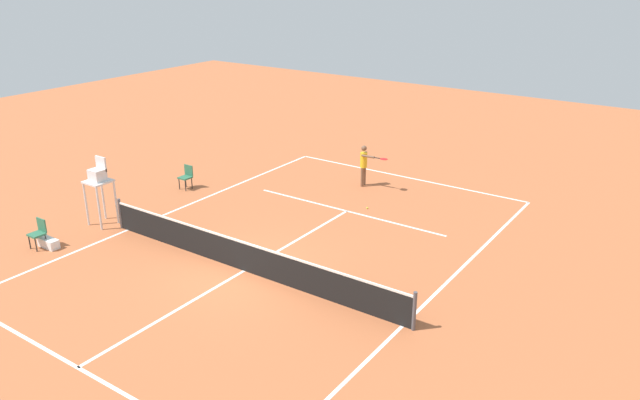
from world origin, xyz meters
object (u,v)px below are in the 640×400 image
at_px(courtside_chair_mid, 186,176).
at_px(equipment_bag, 49,243).
at_px(player_serving, 365,162).
at_px(courtside_chair_near, 38,232).
at_px(tennis_ball, 367,208).
at_px(umpire_chair, 99,181).

height_order(courtside_chair_mid, equipment_bag, courtside_chair_mid).
relative_size(player_serving, courtside_chair_mid, 1.79).
bearing_deg(courtside_chair_near, equipment_bag, -144.34).
relative_size(player_serving, tennis_ball, 25.02).
xyz_separation_m(umpire_chair, courtside_chair_near, (0.09, 2.37, -1.07)).
height_order(courtside_chair_near, equipment_bag, courtside_chair_near).
height_order(player_serving, umpire_chair, umpire_chair).
bearing_deg(equipment_bag, courtside_chair_mid, -86.61).
bearing_deg(courtside_chair_near, tennis_ball, -128.31).
height_order(tennis_ball, umpire_chair, umpire_chair).
bearing_deg(courtside_chair_mid, umpire_chair, 93.52).
height_order(courtside_chair_near, courtside_chair_mid, same).
relative_size(player_serving, equipment_bag, 2.24).
xyz_separation_m(tennis_ball, courtside_chair_near, (6.95, 8.80, 0.50)).
bearing_deg(equipment_bag, player_serving, -116.52).
relative_size(player_serving, umpire_chair, 0.71).
distance_m(player_serving, umpire_chair, 10.16).
bearing_deg(umpire_chair, courtside_chair_near, 87.87).
xyz_separation_m(player_serving, equipment_bag, (5.36, 10.74, -0.86)).
distance_m(umpire_chair, courtside_chair_mid, 4.36).
distance_m(umpire_chair, equipment_bag, 2.65).
bearing_deg(courtside_chair_mid, tennis_ball, -162.71).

